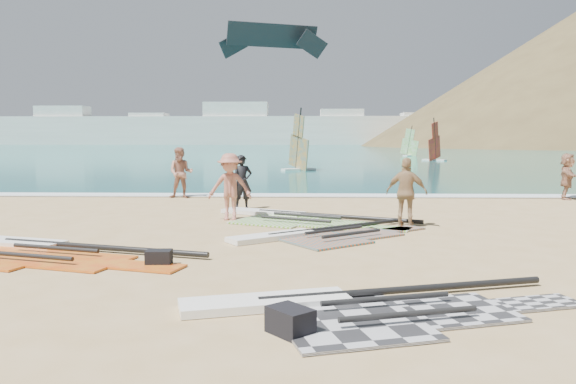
{
  "coord_description": "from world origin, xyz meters",
  "views": [
    {
      "loc": [
        -0.3,
        -10.55,
        2.45
      ],
      "look_at": [
        -0.75,
        4.0,
        1.0
      ],
      "focal_mm": 35.0,
      "sensor_mm": 36.0,
      "label": 1
    }
  ],
  "objects_px": {
    "rig_orange": "(318,236)",
    "beachgoer_right": "(567,176)",
    "rig_grey": "(353,307)",
    "beachgoer_left": "(181,173)",
    "gear_bag_far": "(290,321)",
    "rig_red": "(39,251)",
    "beachgoer_mid": "(230,187)",
    "rig_green": "(293,218)",
    "gear_bag_near": "(159,258)",
    "beachgoer_back": "(407,192)",
    "person_wetsuit": "(242,182)"
  },
  "relations": [
    {
      "from": "rig_orange",
      "to": "beachgoer_right",
      "type": "bearing_deg",
      "value": 4.75
    },
    {
      "from": "rig_grey",
      "to": "beachgoer_right",
      "type": "height_order",
      "value": "beachgoer_right"
    },
    {
      "from": "rig_grey",
      "to": "rig_orange",
      "type": "relative_size",
      "value": 1.17
    },
    {
      "from": "beachgoer_left",
      "to": "gear_bag_far",
      "type": "bearing_deg",
      "value": -73.86
    },
    {
      "from": "rig_red",
      "to": "gear_bag_far",
      "type": "bearing_deg",
      "value": -24.73
    },
    {
      "from": "rig_red",
      "to": "beachgoer_mid",
      "type": "distance_m",
      "value": 5.97
    },
    {
      "from": "rig_green",
      "to": "beachgoer_right",
      "type": "xyz_separation_m",
      "value": [
        10.54,
        5.64,
        0.85
      ]
    },
    {
      "from": "gear_bag_far",
      "to": "beachgoer_right",
      "type": "xyz_separation_m",
      "value": [
        10.36,
        15.29,
        0.73
      ]
    },
    {
      "from": "rig_orange",
      "to": "beachgoer_right",
      "type": "distance_m",
      "value": 13.11
    },
    {
      "from": "gear_bag_near",
      "to": "gear_bag_far",
      "type": "xyz_separation_m",
      "value": [
        2.59,
        -3.62,
        0.02
      ]
    },
    {
      "from": "gear_bag_near",
      "to": "beachgoer_left",
      "type": "bearing_deg",
      "value": 100.47
    },
    {
      "from": "gear_bag_near",
      "to": "beachgoer_right",
      "type": "height_order",
      "value": "beachgoer_right"
    },
    {
      "from": "beachgoer_mid",
      "to": "beachgoer_right",
      "type": "xyz_separation_m",
      "value": [
        12.37,
        5.79,
        -0.08
      ]
    },
    {
      "from": "rig_green",
      "to": "beachgoer_back",
      "type": "bearing_deg",
      "value": 2.33
    },
    {
      "from": "person_wetsuit",
      "to": "gear_bag_near",
      "type": "bearing_deg",
      "value": -116.22
    },
    {
      "from": "rig_orange",
      "to": "beachgoer_mid",
      "type": "xyz_separation_m",
      "value": [
        -2.52,
        2.82,
        0.93
      ]
    },
    {
      "from": "rig_orange",
      "to": "beachgoer_back",
      "type": "bearing_deg",
      "value": -1.11
    },
    {
      "from": "rig_orange",
      "to": "beachgoer_left",
      "type": "bearing_deg",
      "value": 84.96
    },
    {
      "from": "rig_green",
      "to": "beachgoer_right",
      "type": "distance_m",
      "value": 11.99
    },
    {
      "from": "rig_grey",
      "to": "gear_bag_far",
      "type": "xyz_separation_m",
      "value": [
        -0.86,
        -0.96,
        0.12
      ]
    },
    {
      "from": "rig_red",
      "to": "beachgoer_mid",
      "type": "relative_size",
      "value": 3.12
    },
    {
      "from": "rig_red",
      "to": "person_wetsuit",
      "type": "xyz_separation_m",
      "value": [
        3.47,
        7.3,
        0.86
      ]
    },
    {
      "from": "beachgoer_mid",
      "to": "rig_green",
      "type": "bearing_deg",
      "value": 5.2
    },
    {
      "from": "gear_bag_near",
      "to": "beachgoer_right",
      "type": "xyz_separation_m",
      "value": [
        12.95,
        11.67,
        0.75
      ]
    },
    {
      "from": "beachgoer_left",
      "to": "beachgoer_mid",
      "type": "xyz_separation_m",
      "value": [
        2.73,
        -5.79,
        -0.03
      ]
    },
    {
      "from": "rig_grey",
      "to": "rig_green",
      "type": "relative_size",
      "value": 0.99
    },
    {
      "from": "rig_green",
      "to": "rig_red",
      "type": "height_order",
      "value": "same"
    },
    {
      "from": "beachgoer_right",
      "to": "gear_bag_near",
      "type": "bearing_deg",
      "value": 153.08
    },
    {
      "from": "gear_bag_far",
      "to": "beachgoer_mid",
      "type": "bearing_deg",
      "value": 102.0
    },
    {
      "from": "rig_green",
      "to": "person_wetsuit",
      "type": "xyz_separation_m",
      "value": [
        -1.74,
        2.32,
        0.86
      ]
    },
    {
      "from": "rig_green",
      "to": "beachgoer_left",
      "type": "relative_size",
      "value": 2.96
    },
    {
      "from": "rig_grey",
      "to": "rig_red",
      "type": "relative_size",
      "value": 0.97
    },
    {
      "from": "rig_red",
      "to": "person_wetsuit",
      "type": "distance_m",
      "value": 8.13
    },
    {
      "from": "rig_red",
      "to": "gear_bag_near",
      "type": "xyz_separation_m",
      "value": [
        2.81,
        -1.04,
        0.1
      ]
    },
    {
      "from": "beachgoer_left",
      "to": "beachgoer_back",
      "type": "xyz_separation_m",
      "value": [
        7.67,
        -6.9,
        -0.07
      ]
    },
    {
      "from": "gear_bag_far",
      "to": "beachgoer_back",
      "type": "height_order",
      "value": "beachgoer_back"
    },
    {
      "from": "rig_grey",
      "to": "beachgoer_mid",
      "type": "relative_size",
      "value": 3.02
    },
    {
      "from": "gear_bag_near",
      "to": "beachgoer_mid",
      "type": "relative_size",
      "value": 0.24
    },
    {
      "from": "rig_red",
      "to": "beachgoer_right",
      "type": "height_order",
      "value": "beachgoer_right"
    },
    {
      "from": "rig_green",
      "to": "person_wetsuit",
      "type": "bearing_deg",
      "value": 151.41
    },
    {
      "from": "gear_bag_near",
      "to": "beachgoer_mid",
      "type": "height_order",
      "value": "beachgoer_mid"
    },
    {
      "from": "rig_orange",
      "to": "gear_bag_far",
      "type": "distance_m",
      "value": 6.69
    },
    {
      "from": "gear_bag_far",
      "to": "person_wetsuit",
      "type": "xyz_separation_m",
      "value": [
        -1.93,
        11.96,
        0.75
      ]
    },
    {
      "from": "rig_grey",
      "to": "beachgoer_left",
      "type": "height_order",
      "value": "beachgoer_left"
    },
    {
      "from": "beachgoer_left",
      "to": "beachgoer_mid",
      "type": "bearing_deg",
      "value": -65.87
    },
    {
      "from": "rig_grey",
      "to": "beachgoer_mid",
      "type": "bearing_deg",
      "value": 92.24
    },
    {
      "from": "beachgoer_back",
      "to": "person_wetsuit",
      "type": "bearing_deg",
      "value": -17.54
    },
    {
      "from": "beachgoer_mid",
      "to": "rig_grey",
      "type": "bearing_deg",
      "value": -70.84
    },
    {
      "from": "beachgoer_back",
      "to": "beachgoer_right",
      "type": "bearing_deg",
      "value": -118.25
    },
    {
      "from": "gear_bag_far",
      "to": "beachgoer_mid",
      "type": "height_order",
      "value": "beachgoer_mid"
    }
  ]
}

